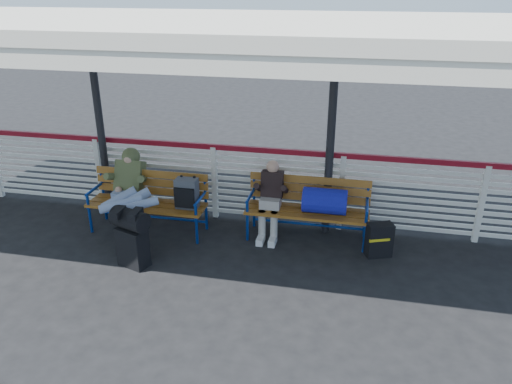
% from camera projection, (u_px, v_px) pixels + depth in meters
% --- Properties ---
extents(ground, '(60.00, 60.00, 0.00)m').
position_uv_depth(ground, '(175.00, 279.00, 6.49)').
color(ground, black).
rests_on(ground, ground).
extents(fence, '(12.08, 0.08, 1.24)m').
position_uv_depth(fence, '(215.00, 179.00, 7.93)').
color(fence, silver).
rests_on(fence, ground).
extents(canopy, '(12.60, 3.60, 3.16)m').
position_uv_depth(canopy, '(184.00, 28.00, 6.07)').
color(canopy, silver).
rests_on(canopy, ground).
extents(luggage_stack, '(0.57, 0.43, 0.83)m').
position_uv_depth(luggage_stack, '(131.00, 235.00, 6.63)').
color(luggage_stack, black).
rests_on(luggage_stack, ground).
extents(bench_left, '(1.80, 0.56, 0.92)m').
position_uv_depth(bench_left, '(160.00, 195.00, 7.51)').
color(bench_left, '#9D5D1E').
rests_on(bench_left, ground).
extents(bench_right, '(1.80, 0.56, 0.92)m').
position_uv_depth(bench_right, '(317.00, 202.00, 7.25)').
color(bench_right, '#9D5D1E').
rests_on(bench_right, ground).
extents(traveler_man, '(0.94, 1.63, 0.77)m').
position_uv_depth(traveler_man, '(128.00, 196.00, 7.22)').
color(traveler_man, '#8394B1').
rests_on(traveler_man, ground).
extents(companion_person, '(0.32, 0.66, 1.15)m').
position_uv_depth(companion_person, '(271.00, 199.00, 7.39)').
color(companion_person, '#B0A89F').
rests_on(companion_person, ground).
extents(suitcase_side, '(0.40, 0.33, 0.49)m').
position_uv_depth(suitcase_side, '(379.00, 240.00, 6.95)').
color(suitcase_side, black).
rests_on(suitcase_side, ground).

